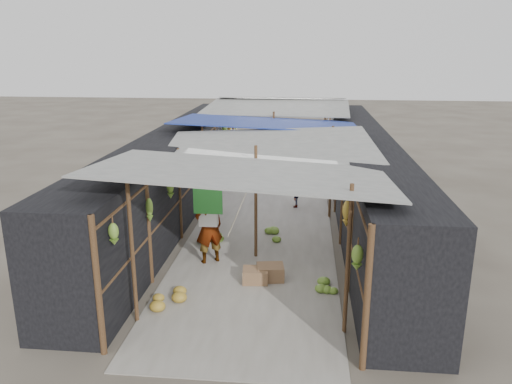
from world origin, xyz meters
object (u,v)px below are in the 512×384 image
(crate_near, at_px, (255,276))
(vendor_seated, at_px, (295,192))
(black_basin, at_px, (300,170))
(shopper_blue, at_px, (265,160))
(vendor_elderly, at_px, (209,227))

(crate_near, distance_m, vendor_seated, 5.16)
(black_basin, distance_m, shopper_blue, 2.58)
(black_basin, distance_m, vendor_elderly, 8.97)
(black_basin, height_order, vendor_elderly, vendor_elderly)
(crate_near, relative_size, vendor_seated, 0.51)
(vendor_seated, bearing_deg, vendor_elderly, -27.22)
(shopper_blue, relative_size, vendor_seated, 1.81)
(vendor_elderly, relative_size, shopper_blue, 0.95)
(shopper_blue, xyz_separation_m, vendor_seated, (1.09, -2.40, -0.40))
(crate_near, xyz_separation_m, vendor_seated, (0.68, 5.10, 0.34))
(black_basin, xyz_separation_m, vendor_elderly, (-1.90, -8.74, 0.76))
(crate_near, bearing_deg, shopper_blue, 88.96)
(vendor_elderly, distance_m, vendor_seated, 4.58)
(vendor_elderly, height_order, shopper_blue, shopper_blue)
(shopper_blue, bearing_deg, vendor_elderly, -90.80)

